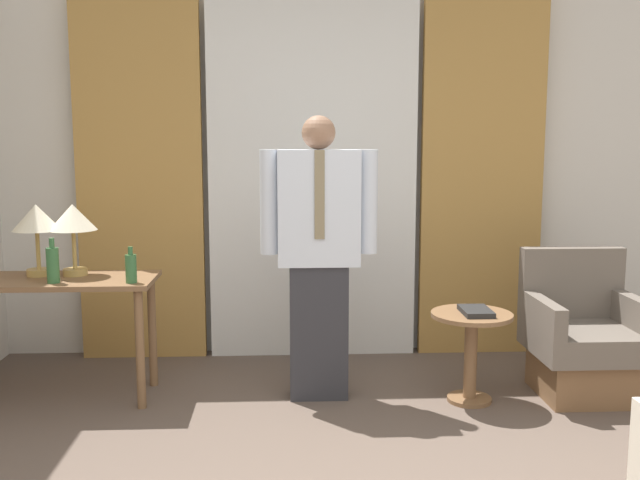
{
  "coord_description": "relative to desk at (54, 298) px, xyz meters",
  "views": [
    {
      "loc": [
        -0.19,
        -2.03,
        1.52
      ],
      "look_at": [
        0.0,
        1.9,
        0.96
      ],
      "focal_mm": 40.0,
      "sensor_mm": 36.0,
      "label": 1
    }
  ],
  "objects": [
    {
      "name": "table_lamp_right",
      "position": [
        0.11,
        0.09,
        0.44
      ],
      "size": [
        0.28,
        0.28,
        0.42
      ],
      "color": "tan",
      "rests_on": "desk"
    },
    {
      "name": "bottle_near_edge",
      "position": [
        0.49,
        -0.15,
        0.2
      ],
      "size": [
        0.06,
        0.06,
        0.21
      ],
      "color": "#336638",
      "rests_on": "desk"
    },
    {
      "name": "curtain_drape_right",
      "position": [
        2.73,
        0.8,
        0.69
      ],
      "size": [
        0.85,
        0.06,
        2.58
      ],
      "color": "#B28442",
      "rests_on": "ground_plane"
    },
    {
      "name": "curtain_sheer_center",
      "position": [
        1.54,
        0.8,
        0.69
      ],
      "size": [
        1.44,
        0.06,
        2.58
      ],
      "color": "white",
      "rests_on": "ground_plane"
    },
    {
      "name": "desk",
      "position": [
        0.0,
        0.0,
        0.0
      ],
      "size": [
        1.17,
        0.5,
        0.72
      ],
      "color": "brown",
      "rests_on": "ground_plane"
    },
    {
      "name": "wall_back",
      "position": [
        1.54,
        0.93,
        0.75
      ],
      "size": [
        10.0,
        0.06,
        2.7
      ],
      "color": "silver",
      "rests_on": "ground_plane"
    },
    {
      "name": "book",
      "position": [
        2.44,
        -0.19,
        -0.06
      ],
      "size": [
        0.16,
        0.25,
        0.03
      ],
      "color": "black",
      "rests_on": "side_table"
    },
    {
      "name": "table_lamp_left",
      "position": [
        -0.11,
        0.09,
        0.44
      ],
      "size": [
        0.28,
        0.28,
        0.42
      ],
      "color": "tan",
      "rests_on": "desk"
    },
    {
      "name": "person",
      "position": [
        1.55,
        -0.05,
        0.29
      ],
      "size": [
        0.68,
        0.22,
        1.66
      ],
      "color": "#2D2D33",
      "rests_on": "ground_plane"
    },
    {
      "name": "armchair",
      "position": [
        3.13,
        -0.08,
        -0.29
      ],
      "size": [
        0.64,
        0.62,
        0.86
      ],
      "color": "brown",
      "rests_on": "ground_plane"
    },
    {
      "name": "bottle_by_lamp",
      "position": [
        0.05,
        -0.13,
        0.22
      ],
      "size": [
        0.07,
        0.07,
        0.26
      ],
      "color": "#336638",
      "rests_on": "desk"
    },
    {
      "name": "curtain_drape_left",
      "position": [
        0.36,
        0.8,
        0.69
      ],
      "size": [
        0.85,
        0.06,
        2.58
      ],
      "color": "#B28442",
      "rests_on": "ground_plane"
    },
    {
      "name": "side_table",
      "position": [
        2.42,
        -0.18,
        -0.24
      ],
      "size": [
        0.47,
        0.47,
        0.53
      ],
      "color": "brown",
      "rests_on": "ground_plane"
    }
  ]
}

